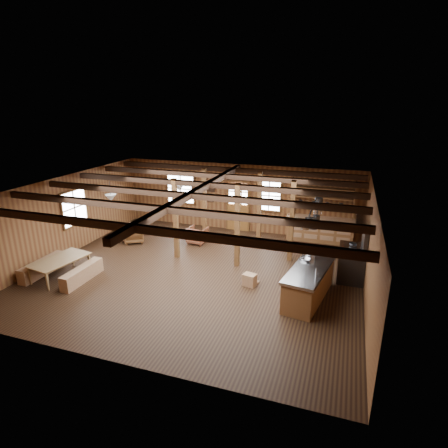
{
  "coord_description": "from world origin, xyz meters",
  "views": [
    {
      "loc": [
        4.24,
        -10.0,
        5.27
      ],
      "look_at": [
        0.5,
        1.14,
        1.36
      ],
      "focal_mm": 30.0,
      "sensor_mm": 36.0,
      "label": 1
    }
  ],
  "objects": [
    {
      "name": "room",
      "position": [
        0.0,
        0.0,
        1.4
      ],
      "size": [
        10.04,
        9.04,
        2.84
      ],
      "color": "black",
      "rests_on": "ground"
    },
    {
      "name": "ceiling_joists",
      "position": [
        0.0,
        0.18,
        2.68
      ],
      "size": [
        9.8,
        8.82,
        0.18
      ],
      "color": "black",
      "rests_on": "ceiling"
    },
    {
      "name": "timber_posts",
      "position": [
        0.52,
        2.08,
        1.4
      ],
      "size": [
        3.95,
        2.35,
        2.8
      ],
      "color": "#4D2B16",
      "rests_on": "floor"
    },
    {
      "name": "back_door",
      "position": [
        0.0,
        4.45,
        0.88
      ],
      "size": [
        1.02,
        0.08,
        2.15
      ],
      "color": "brown",
      "rests_on": "floor"
    },
    {
      "name": "window_back_left",
      "position": [
        -2.6,
        4.46,
        1.6
      ],
      "size": [
        1.32,
        0.06,
        1.32
      ],
      "color": "white",
      "rests_on": "wall_back"
    },
    {
      "name": "window_back_right",
      "position": [
        1.3,
        4.46,
        1.6
      ],
      "size": [
        1.02,
        0.06,
        1.32
      ],
      "color": "white",
      "rests_on": "wall_back"
    },
    {
      "name": "window_left",
      "position": [
        -4.96,
        0.5,
        1.6
      ],
      "size": [
        0.14,
        1.24,
        1.32
      ],
      "color": "white",
      "rests_on": "wall_back"
    },
    {
      "name": "notice_boards",
      "position": [
        -1.5,
        4.46,
        1.64
      ],
      "size": [
        1.08,
        0.03,
        0.9
      ],
      "color": "silver",
      "rests_on": "wall_back"
    },
    {
      "name": "back_counter",
      "position": [
        3.4,
        4.2,
        0.6
      ],
      "size": [
        2.55,
        0.6,
        2.45
      ],
      "color": "brown",
      "rests_on": "floor"
    },
    {
      "name": "pendant_lamps",
      "position": [
        -2.25,
        1.0,
        2.25
      ],
      "size": [
        1.86,
        2.36,
        0.66
      ],
      "color": "#323235",
      "rests_on": "ceiling"
    },
    {
      "name": "pot_rack",
      "position": [
        3.45,
        0.32,
        2.27
      ],
      "size": [
        0.37,
        3.0,
        0.45
      ],
      "color": "#323235",
      "rests_on": "ceiling"
    },
    {
      "name": "kitchen_island",
      "position": [
        3.51,
        -0.44,
        0.48
      ],
      "size": [
        1.29,
        2.61,
        1.2
      ],
      "rotation": [
        0.0,
        0.0,
        -0.17
      ],
      "color": "brown",
      "rests_on": "floor"
    },
    {
      "name": "step_stool",
      "position": [
        1.77,
        -0.27,
        0.19
      ],
      "size": [
        0.48,
        0.39,
        0.37
      ],
      "primitive_type": "cube",
      "rotation": [
        0.0,
        0.0,
        -0.23
      ],
      "color": "brown",
      "rests_on": "floor"
    },
    {
      "name": "commercial_range",
      "position": [
        4.65,
        1.35,
        0.62
      ],
      "size": [
        0.8,
        1.54,
        1.91
      ],
      "color": "#323235",
      "rests_on": "floor"
    },
    {
      "name": "dining_table",
      "position": [
        -3.9,
        -1.6,
        0.31
      ],
      "size": [
        1.25,
        1.88,
        0.61
      ],
      "primitive_type": "imported",
      "rotation": [
        0.0,
        0.0,
        1.4
      ],
      "color": "olive",
      "rests_on": "floor"
    },
    {
      "name": "bench_wall",
      "position": [
        -4.65,
        -1.6,
        0.24
      ],
      "size": [
        0.32,
        1.72,
        0.47
      ],
      "primitive_type": "cube",
      "color": "brown",
      "rests_on": "floor"
    },
    {
      "name": "bench_aisle",
      "position": [
        -3.14,
        -1.6,
        0.23
      ],
      "size": [
        0.31,
        1.65,
        0.45
      ],
      "primitive_type": "cube",
      "color": "brown",
      "rests_on": "floor"
    },
    {
      "name": "armchair_a",
      "position": [
        -3.42,
        1.81,
        0.34
      ],
      "size": [
        1.01,
        1.02,
        0.68
      ],
      "primitive_type": "imported",
      "rotation": [
        0.0,
        0.0,
        3.7
      ],
      "color": "brown",
      "rests_on": "floor"
    },
    {
      "name": "armchair_b",
      "position": [
        -1.04,
        2.5,
        0.32
      ],
      "size": [
        0.74,
        0.76,
        0.63
      ],
      "primitive_type": "imported",
      "rotation": [
        0.0,
        0.0,
        3.05
      ],
      "color": "brown",
      "rests_on": "floor"
    },
    {
      "name": "armchair_c",
      "position": [
        -3.82,
        1.92,
        0.31
      ],
      "size": [
        0.96,
        0.96,
        0.63
      ],
      "primitive_type": "imported",
      "rotation": [
        0.0,
        0.0,
        2.28
      ],
      "color": "#8D5D40",
      "rests_on": "floor"
    },
    {
      "name": "counter_pot",
      "position": [
        3.43,
        0.28,
        1.02
      ],
      "size": [
        0.28,
        0.28,
        0.17
      ],
      "primitive_type": "cylinder",
      "color": "silver",
      "rests_on": "kitchen_island"
    },
    {
      "name": "bowl",
      "position": [
        3.33,
        -0.03,
        0.97
      ],
      "size": [
        0.31,
        0.31,
        0.06
      ],
      "primitive_type": "imported",
      "rotation": [
        0.0,
        0.0,
        -0.27
      ],
      "color": "silver",
      "rests_on": "kitchen_island"
    }
  ]
}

